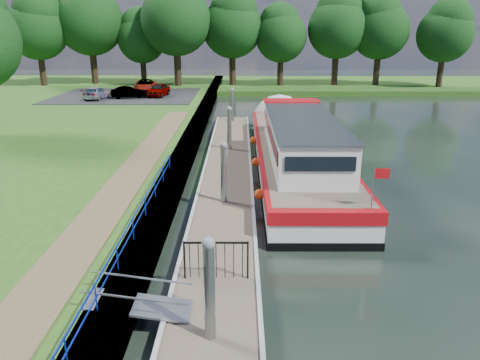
{
  "coord_description": "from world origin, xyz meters",
  "views": [
    {
      "loc": [
        0.72,
        -9.73,
        7.23
      ],
      "look_at": [
        0.66,
        8.3,
        1.4
      ],
      "focal_mm": 35.0,
      "sensor_mm": 36.0,
      "label": 1
    }
  ],
  "objects_px": {
    "barge": "(294,147)",
    "car_a": "(159,90)",
    "car_b": "(129,92)",
    "pontoon": "(227,174)",
    "car_d": "(145,86)",
    "car_c": "(97,93)"
  },
  "relations": [
    {
      "from": "barge",
      "to": "car_a",
      "type": "distance_m",
      "value": 24.87
    },
    {
      "from": "car_b",
      "to": "barge",
      "type": "bearing_deg",
      "value": -162.09
    },
    {
      "from": "pontoon",
      "to": "car_d",
      "type": "relative_size",
      "value": 6.41
    },
    {
      "from": "pontoon",
      "to": "car_a",
      "type": "bearing_deg",
      "value": 107.21
    },
    {
      "from": "car_a",
      "to": "car_d",
      "type": "relative_size",
      "value": 0.8
    },
    {
      "from": "car_a",
      "to": "car_d",
      "type": "distance_m",
      "value": 3.9
    },
    {
      "from": "car_a",
      "to": "car_c",
      "type": "distance_m",
      "value": 5.94
    },
    {
      "from": "pontoon",
      "to": "car_c",
      "type": "height_order",
      "value": "car_c"
    },
    {
      "from": "pontoon",
      "to": "car_b",
      "type": "height_order",
      "value": "car_b"
    },
    {
      "from": "barge",
      "to": "car_b",
      "type": "relative_size",
      "value": 6.25
    },
    {
      "from": "pontoon",
      "to": "barge",
      "type": "distance_m",
      "value": 4.27
    },
    {
      "from": "pontoon",
      "to": "car_c",
      "type": "relative_size",
      "value": 7.83
    },
    {
      "from": "pontoon",
      "to": "car_b",
      "type": "xyz_separation_m",
      "value": [
        -10.25,
        23.08,
        1.21
      ]
    },
    {
      "from": "barge",
      "to": "car_d",
      "type": "height_order",
      "value": "barge"
    },
    {
      "from": "car_a",
      "to": "car_c",
      "type": "relative_size",
      "value": 0.97
    },
    {
      "from": "car_c",
      "to": "pontoon",
      "type": "bearing_deg",
      "value": 127.97
    },
    {
      "from": "car_c",
      "to": "car_a",
      "type": "bearing_deg",
      "value": -154.01
    },
    {
      "from": "barge",
      "to": "car_c",
      "type": "bearing_deg",
      "value": 129.49
    },
    {
      "from": "car_b",
      "to": "pontoon",
      "type": "bearing_deg",
      "value": -171.58
    },
    {
      "from": "pontoon",
      "to": "barge",
      "type": "relative_size",
      "value": 1.42
    },
    {
      "from": "barge",
      "to": "car_a",
      "type": "xyz_separation_m",
      "value": [
        -11.14,
        22.23,
        0.38
      ]
    },
    {
      "from": "barge",
      "to": "car_c",
      "type": "height_order",
      "value": "barge"
    }
  ]
}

